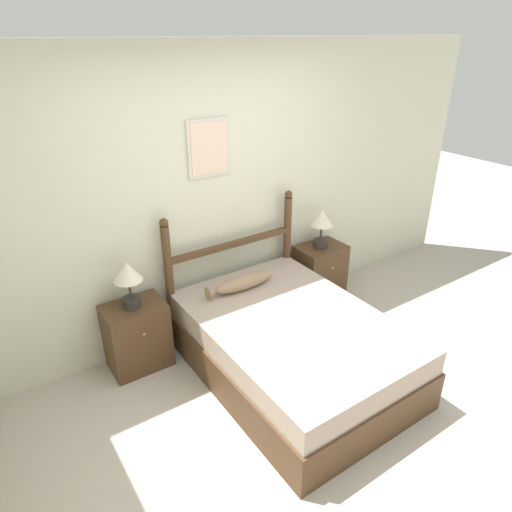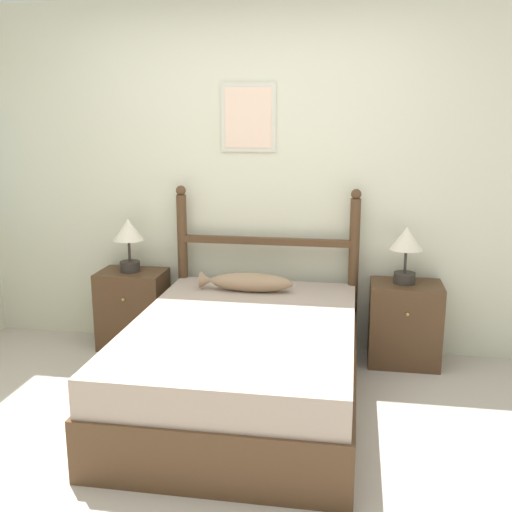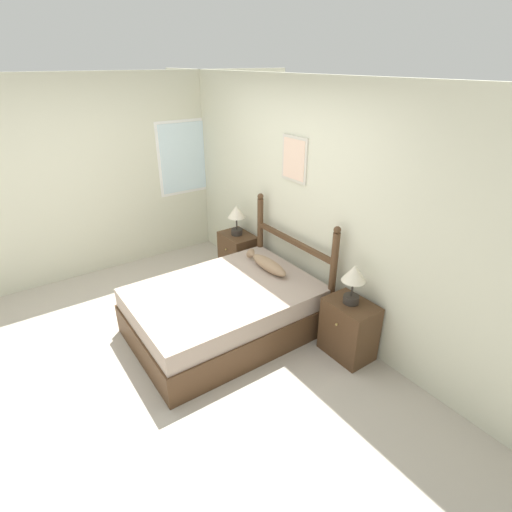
% 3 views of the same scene
% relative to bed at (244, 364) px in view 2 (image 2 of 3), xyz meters
% --- Properties ---
extents(ground_plane, '(16.00, 16.00, 0.00)m').
position_rel_bed_xyz_m(ground_plane, '(-0.12, -0.68, -0.27)').
color(ground_plane, '#B7AD9E').
extents(wall_back, '(6.40, 0.08, 2.55)m').
position_rel_bed_xyz_m(wall_back, '(-0.12, 1.05, 1.01)').
color(wall_back, beige).
rests_on(wall_back, ground_plane).
extents(bed, '(1.35, 1.91, 0.54)m').
position_rel_bed_xyz_m(bed, '(0.00, 0.00, 0.00)').
color(bed, '#4C331E').
rests_on(bed, ground_plane).
extents(headboard, '(1.35, 0.07, 1.23)m').
position_rel_bed_xyz_m(headboard, '(0.00, 0.92, 0.40)').
color(headboard, '#4C331E').
rests_on(headboard, ground_plane).
extents(nightstand_left, '(0.49, 0.37, 0.59)m').
position_rel_bed_xyz_m(nightstand_left, '(-1.01, 0.81, 0.03)').
color(nightstand_left, '#4C331E').
rests_on(nightstand_left, ground_plane).
extents(nightstand_right, '(0.49, 0.37, 0.59)m').
position_rel_bed_xyz_m(nightstand_right, '(1.01, 0.81, 0.03)').
color(nightstand_right, '#4C331E').
rests_on(nightstand_right, ground_plane).
extents(table_lamp_left, '(0.23, 0.23, 0.40)m').
position_rel_bed_xyz_m(table_lamp_left, '(-1.02, 0.81, 0.60)').
color(table_lamp_left, '#2D2823').
rests_on(table_lamp_left, nightstand_left).
extents(table_lamp_right, '(0.23, 0.23, 0.40)m').
position_rel_bed_xyz_m(table_lamp_right, '(0.99, 0.81, 0.60)').
color(table_lamp_right, '#2D2823').
rests_on(table_lamp_right, nightstand_right).
extents(fish_pillow, '(0.66, 0.15, 0.13)m').
position_rel_bed_xyz_m(fish_pillow, '(-0.09, 0.63, 0.34)').
color(fish_pillow, '#997A5B').
rests_on(fish_pillow, bed).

